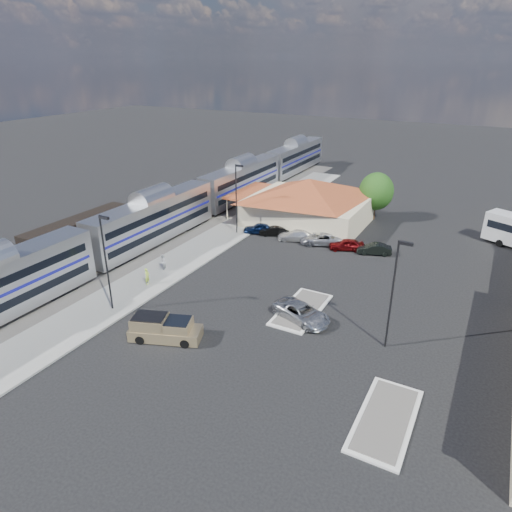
% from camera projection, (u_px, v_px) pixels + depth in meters
% --- Properties ---
extents(ground, '(280.00, 280.00, 0.00)m').
position_uv_depth(ground, '(252.00, 310.00, 41.15)').
color(ground, black).
rests_on(ground, ground).
extents(railbed, '(16.00, 100.00, 0.12)m').
position_uv_depth(railbed, '(135.00, 240.00, 56.71)').
color(railbed, '#4C4944').
rests_on(railbed, ground).
extents(platform, '(5.50, 92.00, 0.18)m').
position_uv_depth(platform, '(184.00, 259.00, 51.17)').
color(platform, gray).
rests_on(platform, ground).
extents(passenger_train, '(3.00, 104.00, 5.55)m').
position_uv_depth(passenger_train, '(154.00, 221.00, 54.64)').
color(passenger_train, silver).
rests_on(passenger_train, ground).
extents(freight_cars, '(2.80, 46.00, 4.00)m').
position_uv_depth(freight_cars, '(80.00, 236.00, 52.74)').
color(freight_cars, black).
rests_on(freight_cars, ground).
extents(station_depot, '(18.35, 12.24, 6.20)m').
position_uv_depth(station_depot, '(308.00, 201.00, 61.23)').
color(station_depot, '#BFB28C').
rests_on(station_depot, ground).
extents(traffic_island_south, '(3.30, 7.50, 0.21)m').
position_uv_depth(traffic_island_south, '(301.00, 309.00, 40.98)').
color(traffic_island_south, silver).
rests_on(traffic_island_south, ground).
extents(traffic_island_north, '(3.30, 7.50, 0.21)m').
position_uv_depth(traffic_island_north, '(386.00, 419.00, 28.57)').
color(traffic_island_north, silver).
rests_on(traffic_island_north, ground).
extents(lamp_plat_s, '(1.08, 0.25, 9.00)m').
position_uv_depth(lamp_plat_s, '(106.00, 256.00, 38.91)').
color(lamp_plat_s, black).
rests_on(lamp_plat_s, ground).
extents(lamp_plat_n, '(1.08, 0.25, 9.00)m').
position_uv_depth(lamp_plat_n, '(237.00, 194.00, 56.65)').
color(lamp_plat_n, black).
rests_on(lamp_plat_n, ground).
extents(lamp_lot, '(1.08, 0.25, 9.00)m').
position_uv_depth(lamp_lot, '(394.00, 286.00, 33.75)').
color(lamp_lot, black).
rests_on(lamp_lot, ground).
extents(tree_depot, '(4.71, 4.71, 6.63)m').
position_uv_depth(tree_depot, '(376.00, 191.00, 62.42)').
color(tree_depot, '#382314').
rests_on(tree_depot, ground).
extents(pickup_truck, '(6.08, 3.94, 1.97)m').
position_uv_depth(pickup_truck, '(166.00, 329.00, 36.49)').
color(pickup_truck, tan).
rests_on(pickup_truck, ground).
extents(suv, '(5.95, 4.23, 1.51)m').
position_uv_depth(suv, '(301.00, 312.00, 39.22)').
color(suv, '#AEB1B6').
rests_on(suv, ground).
extents(person_a, '(0.51, 0.69, 1.71)m').
position_uv_depth(person_a, '(147.00, 276.00, 45.06)').
color(person_a, '#B7DA44').
rests_on(person_a, platform).
extents(person_b, '(0.81, 0.94, 1.68)m').
position_uv_depth(person_b, '(163.00, 262.00, 48.22)').
color(person_b, silver).
rests_on(person_b, platform).
extents(parked_car_a, '(4.31, 3.09, 1.36)m').
position_uv_depth(parked_car_a, '(259.00, 228.00, 58.65)').
color(parked_car_a, '#0B193B').
rests_on(parked_car_a, ground).
extents(parked_car_b, '(4.09, 2.84, 1.28)m').
position_uv_depth(parked_car_b, '(274.00, 231.00, 58.03)').
color(parked_car_b, black).
rests_on(parked_car_b, ground).
extents(parked_car_c, '(5.03, 3.42, 1.35)m').
position_uv_depth(parked_car_c, '(296.00, 235.00, 56.38)').
color(parked_car_c, silver).
rests_on(parked_car_c, ground).
extents(parked_car_d, '(5.82, 4.33, 1.47)m').
position_uv_depth(parked_car_d, '(322.00, 239.00, 55.21)').
color(parked_car_d, '#9A9CA2').
rests_on(parked_car_d, ground).
extents(parked_car_e, '(4.34, 3.03, 1.37)m').
position_uv_depth(parked_car_e, '(346.00, 245.00, 53.60)').
color(parked_car_e, maroon).
rests_on(parked_car_e, ground).
extents(parked_car_f, '(4.15, 2.59, 1.29)m').
position_uv_depth(parked_car_f, '(374.00, 249.00, 52.46)').
color(parked_car_f, black).
rests_on(parked_car_f, ground).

